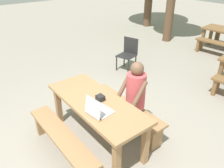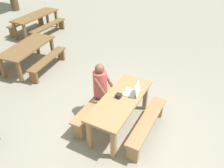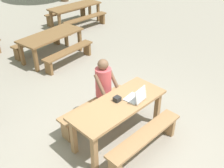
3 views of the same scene
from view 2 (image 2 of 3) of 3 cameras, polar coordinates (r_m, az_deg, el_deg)
ground_plane at (r=5.49m, az=1.93°, el=-10.06°), size 30.00×30.00×0.00m
picnic_table_front at (r=5.05m, az=2.07°, el=-4.74°), size 1.88×0.74×0.78m
bench_near at (r=5.09m, az=8.45°, el=-9.52°), size 1.67×0.30×0.46m
bench_far at (r=5.49m, az=-3.93°, el=-5.35°), size 1.67×0.30×0.46m
laptop at (r=5.10m, az=5.15°, el=-1.77°), size 0.34×0.35×0.27m
small_pouch at (r=4.99m, az=1.58°, el=-2.85°), size 0.12×0.11×0.09m
person_seated at (r=5.36m, az=-2.58°, el=-0.44°), size 0.43×0.42×1.34m
picnic_table_mid at (r=7.82m, az=-19.77°, el=7.98°), size 1.99×1.05×0.73m
bench_mid_south at (r=7.56m, az=-15.24°, el=5.34°), size 1.74×0.52×0.43m
bench_mid_north at (r=8.37m, az=-23.07°, el=6.65°), size 1.74×0.52×0.43m
picnic_table_distant at (r=10.46m, az=-17.95°, el=15.01°), size 2.08×0.72×0.77m
bench_distant_south at (r=10.17m, az=-15.15°, el=13.05°), size 1.87×0.30×0.45m
bench_distant_north at (r=10.97m, az=-19.96°, el=13.74°), size 1.87×0.30×0.45m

